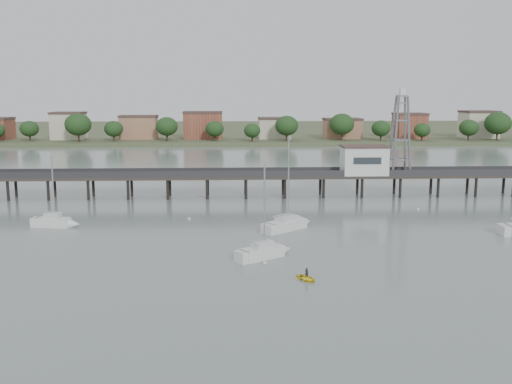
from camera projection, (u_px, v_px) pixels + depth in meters
ground_plane at (222, 334)px, 44.37m from camera, size 500.00×500.00×0.00m
pier at (227, 176)px, 102.80m from camera, size 150.00×5.00×5.50m
pier_building at (364, 160)px, 103.41m from camera, size 8.40×5.40×5.30m
lattice_tower at (400, 135)px, 102.94m from camera, size 3.20×3.20×15.50m
sailboat_b at (59, 222)px, 80.03m from camera, size 6.46×2.63×10.56m
sailboat_c at (292, 224)px, 79.31m from camera, size 7.75×7.20×13.55m
sailboat_f at (269, 251)px, 65.38m from camera, size 6.82×5.60×11.55m
yellow_dinghy at (307, 280)px, 57.33m from camera, size 1.83×1.40×2.55m
dinghy_occupant at (307, 280)px, 57.33m from camera, size 0.69×1.09×0.25m
mooring_buoys at (245, 236)px, 74.60m from camera, size 85.62×29.20×0.39m
far_shore at (230, 130)px, 280.11m from camera, size 500.00×170.00×10.40m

